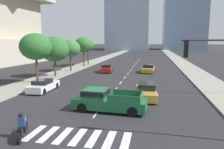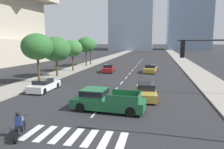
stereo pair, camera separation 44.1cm
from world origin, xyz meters
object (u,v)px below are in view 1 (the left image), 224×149
at_px(sedan_red_2, 107,68).
at_px(street_tree_nearest, 36,47).
at_px(motorcycle_lead, 22,127).
at_px(sedan_gold_1, 148,69).
at_px(street_tree_fourth, 83,45).
at_px(street_tree_fifth, 88,45).
at_px(sedan_gold_3, 146,91).
at_px(street_tree_second, 54,49).
at_px(pickup_truck, 106,100).
at_px(street_tree_third, 70,48).
at_px(sedan_white_0, 43,86).

distance_m(sedan_red_2, street_tree_nearest, 13.91).
relative_size(motorcycle_lead, sedan_gold_1, 0.44).
distance_m(street_tree_fourth, street_tree_fifth, 3.08).
bearing_deg(street_tree_nearest, sedan_gold_1, 42.91).
xyz_separation_m(sedan_gold_3, street_tree_second, (-13.75, 9.33, 3.53)).
xyz_separation_m(motorcycle_lead, pickup_truck, (3.59, 5.40, 0.23)).
distance_m(motorcycle_lead, street_tree_fifth, 36.45).
distance_m(street_tree_nearest, street_tree_third, 11.18).
xyz_separation_m(pickup_truck, sedan_white_0, (-8.04, 5.06, -0.21)).
bearing_deg(street_tree_fourth, sedan_gold_1, -22.91).
distance_m(pickup_truck, sedan_white_0, 9.50).
distance_m(street_tree_second, street_tree_fourth, 13.38).
distance_m(street_tree_nearest, street_tree_fifth, 21.45).
bearing_deg(street_tree_fifth, street_tree_third, -90.00).
height_order(sedan_white_0, sedan_gold_1, sedan_gold_1).
height_order(sedan_white_0, sedan_gold_3, sedan_gold_3).
relative_size(street_tree_second, street_tree_fourth, 0.97).
relative_size(motorcycle_lead, sedan_gold_3, 0.43).
bearing_deg(sedan_white_0, pickup_truck, -123.31).
height_order(sedan_gold_1, street_tree_fifth, street_tree_fifth).
height_order(sedan_red_2, street_tree_third, street_tree_third).
distance_m(motorcycle_lead, street_tree_nearest, 16.33).
distance_m(sedan_gold_1, street_tree_fourth, 15.28).
xyz_separation_m(sedan_gold_3, street_tree_fourth, (-13.75, 22.70, 3.96)).
distance_m(sedan_white_0, sedan_gold_3, 10.97).
bearing_deg(street_tree_fifth, sedan_red_2, -56.67).
relative_size(sedan_gold_1, street_tree_second, 0.80).
bearing_deg(sedan_gold_1, street_tree_fourth, -107.34).
bearing_deg(street_tree_third, sedan_gold_3, -48.42).
distance_m(sedan_gold_1, sedan_red_2, 7.21).
xyz_separation_m(sedan_gold_3, street_tree_fifth, (-13.75, 25.78, 3.85)).
bearing_deg(motorcycle_lead, sedan_gold_1, -34.20).
relative_size(street_tree_second, street_tree_fifth, 1.04).
relative_size(sedan_gold_3, street_tree_fifth, 0.86).
height_order(sedan_red_2, street_tree_fifth, street_tree_fifth).
height_order(sedan_gold_1, street_tree_fourth, street_tree_fourth).
bearing_deg(street_tree_second, street_tree_third, 90.00).
height_order(sedan_white_0, sedan_red_2, sedan_red_2).
bearing_deg(street_tree_second, street_tree_fourth, 90.00).
height_order(street_tree_nearest, street_tree_fourth, street_tree_nearest).
bearing_deg(sedan_red_2, street_tree_fourth, 38.92).
height_order(pickup_truck, sedan_gold_1, pickup_truck).
relative_size(pickup_truck, street_tree_nearest, 0.93).
xyz_separation_m(motorcycle_lead, sedan_gold_1, (6.33, 26.69, 0.04)).
bearing_deg(street_tree_nearest, street_tree_fourth, 90.00).
distance_m(sedan_red_2, street_tree_third, 7.33).
distance_m(motorcycle_lead, street_tree_third, 26.48).
bearing_deg(street_tree_fifth, sedan_gold_3, -61.94).
relative_size(sedan_red_2, street_tree_third, 0.85).
xyz_separation_m(sedan_red_2, street_tree_second, (-6.44, -6.65, 3.54)).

